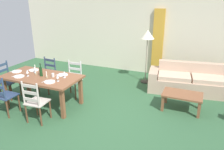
{
  "coord_description": "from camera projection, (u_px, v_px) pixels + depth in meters",
  "views": [
    {
      "loc": [
        1.95,
        -3.95,
        2.57
      ],
      "look_at": [
        -0.0,
        0.62,
        0.75
      ],
      "focal_mm": 34.77,
      "sensor_mm": 36.0,
      "label": 1
    }
  ],
  "objects": [
    {
      "name": "wine_glass_far_left",
      "position": [
        34.0,
        68.0,
        5.42
      ],
      "size": [
        0.06,
        0.06,
        0.16
      ],
      "color": "white",
      "rests_on": "dining_table"
    },
    {
      "name": "wine_glass_near_left",
      "position": [
        27.0,
        72.0,
        5.19
      ],
      "size": [
        0.06,
        0.06,
        0.16
      ],
      "color": "white",
      "rests_on": "dining_table"
    },
    {
      "name": "couch",
      "position": [
        190.0,
        82.0,
        6.12
      ],
      "size": [
        2.37,
        1.13,
        0.8
      ],
      "color": "tan",
      "rests_on": "ground_plane"
    },
    {
      "name": "dining_chair_near_left",
      "position": [
        4.0,
        95.0,
        4.84
      ],
      "size": [
        0.42,
        0.4,
        0.96
      ],
      "color": "navy",
      "rests_on": "ground_plane"
    },
    {
      "name": "curtain_panel_left",
      "position": [
        158.0,
        43.0,
        7.16
      ],
      "size": [
        0.35,
        0.08,
        2.2
      ],
      "primitive_type": "cube",
      "color": "gold",
      "rests_on": "ground_plane"
    },
    {
      "name": "coffee_cup_primary",
      "position": [
        53.0,
        75.0,
        5.16
      ],
      "size": [
        0.07,
        0.07,
        0.09
      ],
      "primitive_type": "cylinder",
      "color": "beige",
      "rests_on": "dining_table"
    },
    {
      "name": "ground_plane",
      "position": [
        102.0,
        114.0,
        5.02
      ],
      "size": [
        9.6,
        9.6,
        0.02
      ],
      "primitive_type": "cube",
      "color": "#2F5737"
    },
    {
      "name": "standing_lamp",
      "position": [
        147.0,
        38.0,
        6.39
      ],
      "size": [
        0.4,
        0.4,
        1.64
      ],
      "color": "#332D28",
      "rests_on": "ground_plane"
    },
    {
      "name": "candle_short",
      "position": [
        47.0,
        76.0,
        5.11
      ],
      "size": [
        0.05,
        0.05,
        0.16
      ],
      "color": "#998C66",
      "rests_on": "dining_table"
    },
    {
      "name": "fork_far_right",
      "position": [
        58.0,
        74.0,
        5.34
      ],
      "size": [
        0.03,
        0.17,
        0.01
      ],
      "primitive_type": "cube",
      "rotation": [
        0.0,
        0.0,
        -0.08
      ],
      "color": "silver",
      "rests_on": "dining_table"
    },
    {
      "name": "candle_tall",
      "position": [
        36.0,
        72.0,
        5.29
      ],
      "size": [
        0.05,
        0.05,
        0.26
      ],
      "color": "#998C66",
      "rests_on": "dining_table"
    },
    {
      "name": "wall_far",
      "position": [
        143.0,
        34.0,
        7.4
      ],
      "size": [
        9.6,
        0.16,
        2.7
      ],
      "primitive_type": "cube",
      "color": "beige",
      "rests_on": "ground_plane"
    },
    {
      "name": "wine_bottle",
      "position": [
        41.0,
        71.0,
        5.19
      ],
      "size": [
        0.07,
        0.07,
        0.32
      ],
      "color": "#143819",
      "rests_on": "dining_table"
    },
    {
      "name": "wine_glass_near_right",
      "position": [
        58.0,
        77.0,
        4.87
      ],
      "size": [
        0.06,
        0.06,
        0.16
      ],
      "color": "white",
      "rests_on": "dining_table"
    },
    {
      "name": "dinner_plate_near_left",
      "position": [
        19.0,
        76.0,
        5.18
      ],
      "size": [
        0.24,
        0.24,
        0.02
      ],
      "primitive_type": "cylinder",
      "color": "white",
      "rests_on": "dining_table"
    },
    {
      "name": "dining_table",
      "position": [
        42.0,
        79.0,
        5.26
      ],
      "size": [
        1.9,
        0.96,
        0.75
      ],
      "color": "brown",
      "rests_on": "ground_plane"
    },
    {
      "name": "dinner_plate_head_west",
      "position": [
        17.0,
        71.0,
        5.52
      ],
      "size": [
        0.24,
        0.24,
        0.02
      ],
      "primitive_type": "cylinder",
      "color": "white",
      "rests_on": "dining_table"
    },
    {
      "name": "fork_near_left",
      "position": [
        14.0,
        76.0,
        5.24
      ],
      "size": [
        0.03,
        0.17,
        0.01
      ],
      "primitive_type": "cube",
      "rotation": [
        0.0,
        0.0,
        -0.06
      ],
      "color": "silver",
      "rests_on": "dining_table"
    },
    {
      "name": "dinner_plate_far_right",
      "position": [
        63.0,
        75.0,
        5.28
      ],
      "size": [
        0.24,
        0.24,
        0.02
      ],
      "primitive_type": "cylinder",
      "color": "white",
      "rests_on": "dining_table"
    },
    {
      "name": "fork_far_left",
      "position": [
        29.0,
        70.0,
        5.67
      ],
      "size": [
        0.02,
        0.17,
        0.01
      ],
      "primitive_type": "cube",
      "rotation": [
        0.0,
        0.0,
        -0.03
      ],
      "color": "silver",
      "rests_on": "dining_table"
    },
    {
      "name": "dinner_plate_far_left",
      "position": [
        34.0,
        70.0,
        5.61
      ],
      "size": [
        0.24,
        0.24,
        0.02
      ],
      "primitive_type": "cylinder",
      "color": "white",
      "rests_on": "dining_table"
    },
    {
      "name": "dining_chair_far_left",
      "position": [
        48.0,
        75.0,
        6.1
      ],
      "size": [
        0.45,
        0.43,
        0.96
      ],
      "color": "#303D57",
      "rests_on": "ground_plane"
    },
    {
      "name": "fork_near_right",
      "position": [
        44.0,
        81.0,
        4.91
      ],
      "size": [
        0.03,
        0.17,
        0.01
      ],
      "primitive_type": "cube",
      "rotation": [
        0.0,
        0.0,
        -0.06
      ],
      "color": "silver",
      "rests_on": "dining_table"
    },
    {
      "name": "dinner_plate_near_right",
      "position": [
        50.0,
        82.0,
        4.85
      ],
      "size": [
        0.24,
        0.24,
        0.02
      ],
      "primitive_type": "cylinder",
      "color": "white",
      "rests_on": "dining_table"
    },
    {
      "name": "dining_chair_near_right",
      "position": [
        36.0,
        102.0,
        4.55
      ],
      "size": [
        0.45,
        0.43,
        0.96
      ],
      "color": "beige",
      "rests_on": "ground_plane"
    },
    {
      "name": "wine_glass_far_right",
      "position": [
        64.0,
        73.0,
        5.09
      ],
      "size": [
        0.06,
        0.06,
        0.16
      ],
      "color": "white",
      "rests_on": "dining_table"
    },
    {
      "name": "fork_head_west",
      "position": [
        12.0,
        71.0,
        5.58
      ],
      "size": [
        0.02,
        0.17,
        0.01
      ],
      "primitive_type": "cube",
      "rotation": [
        0.0,
        0.0,
        0.02
      ],
      "color": "silver",
      "rests_on": "dining_table"
    },
    {
      "name": "coffee_table",
      "position": [
        182.0,
        96.0,
        5.08
      ],
      "size": [
        0.9,
        0.56,
        0.42
      ],
      "color": "brown",
      "rests_on": "ground_plane"
    },
    {
      "name": "dining_chair_head_west",
      "position": [
        7.0,
        80.0,
        5.71
      ],
      "size": [
        0.42,
        0.44,
        0.96
      ],
      "color": "navy",
      "rests_on": "ground_plane"
    },
    {
      "name": "dining_chair_far_right",
      "position": [
        73.0,
        79.0,
        5.79
      ],
      "size": [
        0.44,
        0.42,
        0.96
      ],
      "color": "silver",
      "rests_on": "ground_plane"
    }
  ]
}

